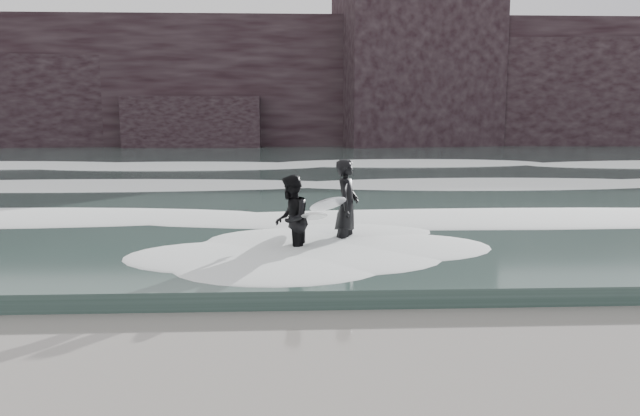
{
  "coord_description": "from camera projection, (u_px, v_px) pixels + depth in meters",
  "views": [
    {
      "loc": [
        -0.77,
        -5.64,
        2.83
      ],
      "look_at": [
        -0.21,
        6.3,
        1.0
      ],
      "focal_mm": 35.0,
      "sensor_mm": 36.0,
      "label": 1
    }
  ],
  "objects": [
    {
      "name": "ground",
      "position": [
        372.0,
        408.0,
        6.03
      ],
      "size": [
        120.0,
        120.0,
        0.0
      ],
      "primitive_type": "plane",
      "color": "olive",
      "rests_on": "ground"
    },
    {
      "name": "foam_near",
      "position": [
        323.0,
        216.0,
        14.86
      ],
      "size": [
        60.0,
        3.2,
        0.2
      ],
      "primitive_type": "ellipsoid",
      "color": "white",
      "rests_on": "sea"
    },
    {
      "name": "surfer_right",
      "position": [
        293.0,
        220.0,
        11.68
      ],
      "size": [
        1.08,
        1.9,
        1.69
      ],
      "color": "black",
      "rests_on": "ground"
    },
    {
      "name": "foam_mid",
      "position": [
        313.0,
        182.0,
        21.77
      ],
      "size": [
        60.0,
        4.0,
        0.24
      ],
      "primitive_type": "ellipsoid",
      "color": "white",
      "rests_on": "sea"
    },
    {
      "name": "surfer_left",
      "position": [
        343.0,
        206.0,
        12.55
      ],
      "size": [
        1.19,
        2.22,
        1.92
      ],
      "color": "black",
      "rests_on": "ground"
    },
    {
      "name": "headland",
      "position": [
        300.0,
        86.0,
        50.7
      ],
      "size": [
        70.0,
        9.0,
        10.0
      ],
      "primitive_type": "cube",
      "color": "black",
      "rests_on": "ground"
    },
    {
      "name": "sea",
      "position": [
        305.0,
        161.0,
        34.64
      ],
      "size": [
        90.0,
        52.0,
        0.3
      ],
      "primitive_type": "cube",
      "color": "#2F453E",
      "rests_on": "ground"
    },
    {
      "name": "foam_far",
      "position": [
        306.0,
        162.0,
        30.65
      ],
      "size": [
        60.0,
        4.8,
        0.3
      ],
      "primitive_type": "ellipsoid",
      "color": "white",
      "rests_on": "sea"
    }
  ]
}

